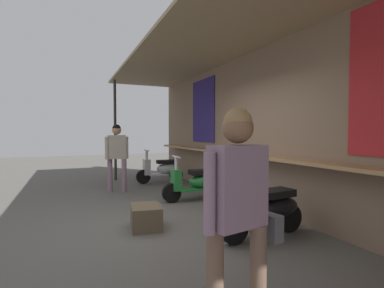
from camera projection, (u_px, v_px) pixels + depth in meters
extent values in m
plane|color=#56544F|center=(167.00, 222.00, 4.63)|extent=(30.30, 30.30, 0.00)
cube|color=#7F6651|center=(269.00, 125.00, 5.38)|extent=(10.82, 0.25, 3.21)
cube|color=#A87F51|center=(255.00, 156.00, 5.28)|extent=(9.74, 0.36, 0.05)
cube|color=navy|center=(203.00, 111.00, 7.63)|extent=(1.29, 0.02, 1.67)
cube|color=#9E8966|center=(213.00, 37.00, 4.84)|extent=(10.39, 2.12, 0.06)
cylinder|color=#332D28|center=(115.00, 130.00, 8.67)|extent=(0.08, 0.08, 3.08)
ellipsoid|color=#B2B5BA|center=(168.00, 168.00, 8.40)|extent=(0.39, 0.70, 0.30)
cube|color=black|center=(167.00, 162.00, 8.37)|extent=(0.30, 0.55, 0.10)
cube|color=#B2B5BA|center=(157.00, 174.00, 8.26)|extent=(0.38, 0.50, 0.04)
cube|color=#B2B5BA|center=(147.00, 167.00, 8.13)|extent=(0.28, 0.16, 0.44)
cylinder|color=#B7B7BC|center=(147.00, 163.00, 8.12)|extent=(0.07, 0.07, 0.70)
cylinder|color=#B7B7BC|center=(147.00, 150.00, 8.11)|extent=(0.46, 0.04, 0.04)
cylinder|color=black|center=(143.00, 177.00, 8.10)|extent=(0.10, 0.40, 0.40)
cylinder|color=black|center=(176.00, 175.00, 8.51)|extent=(0.10, 0.40, 0.40)
ellipsoid|color=#237533|center=(204.00, 181.00, 6.20)|extent=(0.38, 0.70, 0.30)
cube|color=black|center=(202.00, 172.00, 6.17)|extent=(0.30, 0.55, 0.10)
cube|color=#237533|center=(189.00, 189.00, 6.06)|extent=(0.38, 0.50, 0.04)
cube|color=#237533|center=(176.00, 180.00, 5.94)|extent=(0.28, 0.16, 0.44)
cylinder|color=#B7B7BC|center=(176.00, 174.00, 5.93)|extent=(0.07, 0.07, 0.70)
cylinder|color=#B7B7BC|center=(176.00, 157.00, 5.92)|extent=(0.46, 0.04, 0.04)
cylinder|color=black|center=(172.00, 193.00, 5.91)|extent=(0.10, 0.40, 0.40)
cylinder|color=black|center=(214.00, 189.00, 6.30)|extent=(0.10, 0.40, 0.40)
ellipsoid|color=black|center=(277.00, 207.00, 4.05)|extent=(0.43, 0.73, 0.30)
cube|color=black|center=(275.00, 193.00, 4.02)|extent=(0.34, 0.57, 0.10)
cube|color=black|center=(258.00, 221.00, 3.89)|extent=(0.42, 0.53, 0.04)
cube|color=black|center=(241.00, 207.00, 3.74)|extent=(0.29, 0.18, 0.44)
cylinder|color=#B7B7BC|center=(241.00, 198.00, 3.73)|extent=(0.07, 0.07, 0.70)
cylinder|color=#B7B7BC|center=(241.00, 171.00, 3.72)|extent=(0.46, 0.07, 0.04)
cylinder|color=black|center=(234.00, 229.00, 3.70)|extent=(0.13, 0.41, 0.40)
cylinder|color=black|center=(290.00, 218.00, 4.17)|extent=(0.13, 0.41, 0.40)
cylinder|color=brown|center=(215.00, 285.00, 1.96)|extent=(0.12, 0.12, 0.80)
cylinder|color=brown|center=(258.00, 280.00, 2.03)|extent=(0.12, 0.12, 0.80)
cube|color=gray|center=(237.00, 186.00, 1.97)|extent=(0.26, 0.43, 0.57)
sphere|color=brown|center=(238.00, 128.00, 1.95)|extent=(0.22, 0.22, 0.22)
sphere|color=olive|center=(238.00, 122.00, 1.95)|extent=(0.20, 0.20, 0.20)
cylinder|color=gray|center=(210.00, 193.00, 1.84)|extent=(0.08, 0.08, 0.53)
cylinder|color=gray|center=(262.00, 186.00, 2.10)|extent=(0.08, 0.08, 0.53)
cube|color=#4C4C51|center=(266.00, 226.00, 2.17)|extent=(0.27, 0.14, 0.20)
cylinder|color=gray|center=(124.00, 175.00, 6.99)|extent=(0.12, 0.12, 0.82)
cylinder|color=gray|center=(110.00, 175.00, 7.01)|extent=(0.12, 0.12, 0.82)
cube|color=#ADA393|center=(117.00, 147.00, 6.97)|extent=(0.22, 0.42, 0.58)
sphere|color=#A37556|center=(117.00, 130.00, 6.95)|extent=(0.22, 0.22, 0.22)
sphere|color=black|center=(117.00, 129.00, 6.95)|extent=(0.20, 0.20, 0.20)
cylinder|color=#ADA393|center=(127.00, 148.00, 7.08)|extent=(0.08, 0.08, 0.54)
cylinder|color=#ADA393|center=(107.00, 148.00, 6.86)|extent=(0.08, 0.08, 0.54)
cube|color=brown|center=(146.00, 217.00, 4.32)|extent=(0.61, 0.52, 0.35)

